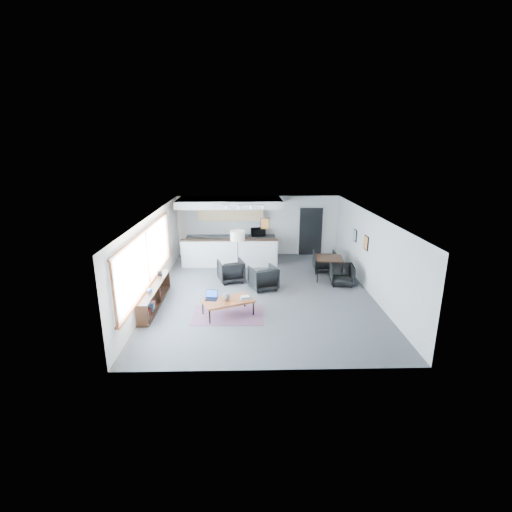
{
  "coord_description": "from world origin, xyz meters",
  "views": [
    {
      "loc": [
        -0.51,
        -11.46,
        4.63
      ],
      "look_at": [
        -0.21,
        0.4,
        1.12
      ],
      "focal_mm": 26.0,
      "sensor_mm": 36.0,
      "label": 1
    }
  ],
  "objects_px": {
    "dining_chair_far": "(324,262)",
    "microwave": "(258,231)",
    "ceramic_pot": "(226,297)",
    "floor_lamp": "(238,237)",
    "armchair_right": "(263,277)",
    "laptop": "(211,296)",
    "dining_chair_near": "(342,275)",
    "armchair_left": "(231,270)",
    "coffee_table": "(228,301)",
    "dining_table": "(329,260)",
    "book_stack": "(245,297)"
  },
  "relations": [
    {
      "from": "armchair_right",
      "to": "floor_lamp",
      "type": "distance_m",
      "value": 1.73
    },
    {
      "from": "dining_table",
      "to": "microwave",
      "type": "bearing_deg",
      "value": 130.08
    },
    {
      "from": "armchair_left",
      "to": "dining_chair_far",
      "type": "height_order",
      "value": "armchair_left"
    },
    {
      "from": "laptop",
      "to": "dining_chair_far",
      "type": "height_order",
      "value": "dining_chair_far"
    },
    {
      "from": "laptop",
      "to": "ceramic_pot",
      "type": "bearing_deg",
      "value": -12.33
    },
    {
      "from": "floor_lamp",
      "to": "dining_chair_near",
      "type": "height_order",
      "value": "floor_lamp"
    },
    {
      "from": "ceramic_pot",
      "to": "floor_lamp",
      "type": "xyz_separation_m",
      "value": [
        0.27,
        3.03,
        0.99
      ]
    },
    {
      "from": "ceramic_pot",
      "to": "dining_chair_far",
      "type": "height_order",
      "value": "dining_chair_far"
    },
    {
      "from": "microwave",
      "to": "dining_table",
      "type": "bearing_deg",
      "value": -59.21
    },
    {
      "from": "floor_lamp",
      "to": "dining_chair_far",
      "type": "distance_m",
      "value": 3.63
    },
    {
      "from": "dining_chair_near",
      "to": "microwave",
      "type": "distance_m",
      "value": 4.6
    },
    {
      "from": "laptop",
      "to": "dining_table",
      "type": "xyz_separation_m",
      "value": [
        3.98,
        2.84,
        0.2
      ]
    },
    {
      "from": "armchair_right",
      "to": "coffee_table",
      "type": "bearing_deg",
      "value": 41.69
    },
    {
      "from": "armchair_right",
      "to": "dining_table",
      "type": "relative_size",
      "value": 0.82
    },
    {
      "from": "laptop",
      "to": "armchair_left",
      "type": "height_order",
      "value": "armchair_left"
    },
    {
      "from": "coffee_table",
      "to": "floor_lamp",
      "type": "relative_size",
      "value": 0.89
    },
    {
      "from": "laptop",
      "to": "armchair_right",
      "type": "distance_m",
      "value": 2.47
    },
    {
      "from": "armchair_left",
      "to": "microwave",
      "type": "distance_m",
      "value": 3.38
    },
    {
      "from": "armchair_left",
      "to": "armchair_right",
      "type": "relative_size",
      "value": 1.0
    },
    {
      "from": "microwave",
      "to": "book_stack",
      "type": "bearing_deg",
      "value": -104.58
    },
    {
      "from": "armchair_right",
      "to": "laptop",
      "type": "bearing_deg",
      "value": 30.81
    },
    {
      "from": "floor_lamp",
      "to": "microwave",
      "type": "relative_size",
      "value": 3.03
    },
    {
      "from": "book_stack",
      "to": "floor_lamp",
      "type": "xyz_separation_m",
      "value": [
        -0.27,
        2.92,
        1.06
      ]
    },
    {
      "from": "book_stack",
      "to": "dining_table",
      "type": "height_order",
      "value": "dining_table"
    },
    {
      "from": "armchair_right",
      "to": "microwave",
      "type": "bearing_deg",
      "value": -109.1
    },
    {
      "from": "armchair_left",
      "to": "microwave",
      "type": "height_order",
      "value": "microwave"
    },
    {
      "from": "armchair_right",
      "to": "dining_table",
      "type": "height_order",
      "value": "armchair_right"
    },
    {
      "from": "armchair_right",
      "to": "dining_table",
      "type": "bearing_deg",
      "value": -178.86
    },
    {
      "from": "floor_lamp",
      "to": "dining_table",
      "type": "xyz_separation_m",
      "value": [
        3.28,
        -0.05,
        -0.83
      ]
    },
    {
      "from": "laptop",
      "to": "microwave",
      "type": "xyz_separation_m",
      "value": [
        1.51,
        5.78,
        0.6
      ]
    },
    {
      "from": "coffee_table",
      "to": "floor_lamp",
      "type": "distance_m",
      "value": 3.22
    },
    {
      "from": "dining_chair_far",
      "to": "microwave",
      "type": "height_order",
      "value": "microwave"
    },
    {
      "from": "coffee_table",
      "to": "dining_chair_near",
      "type": "distance_m",
      "value": 4.49
    },
    {
      "from": "coffee_table",
      "to": "armchair_left",
      "type": "xyz_separation_m",
      "value": [
        -0.02,
        2.76,
        0.01
      ]
    },
    {
      "from": "coffee_table",
      "to": "dining_table",
      "type": "bearing_deg",
      "value": 17.05
    },
    {
      "from": "ceramic_pot",
      "to": "dining_chair_near",
      "type": "distance_m",
      "value": 4.55
    },
    {
      "from": "laptop",
      "to": "dining_table",
      "type": "relative_size",
      "value": 0.35
    },
    {
      "from": "book_stack",
      "to": "microwave",
      "type": "bearing_deg",
      "value": 84.71
    },
    {
      "from": "coffee_table",
      "to": "dining_chair_near",
      "type": "height_order",
      "value": "dining_chair_near"
    },
    {
      "from": "book_stack",
      "to": "floor_lamp",
      "type": "relative_size",
      "value": 0.18
    },
    {
      "from": "floor_lamp",
      "to": "armchair_right",
      "type": "bearing_deg",
      "value": -48.69
    },
    {
      "from": "ceramic_pot",
      "to": "armchair_right",
      "type": "distance_m",
      "value": 2.34
    },
    {
      "from": "book_stack",
      "to": "armchair_right",
      "type": "distance_m",
      "value": 2.03
    },
    {
      "from": "armchair_right",
      "to": "dining_chair_near",
      "type": "xyz_separation_m",
      "value": [
        2.75,
        0.31,
        -0.09
      ]
    },
    {
      "from": "microwave",
      "to": "coffee_table",
      "type": "bearing_deg",
      "value": -109.26
    },
    {
      "from": "laptop",
      "to": "dining_chair_near",
      "type": "xyz_separation_m",
      "value": [
        4.31,
        2.22,
        -0.19
      ]
    },
    {
      "from": "ceramic_pot",
      "to": "armchair_right",
      "type": "bearing_deg",
      "value": 61.0
    },
    {
      "from": "armchair_left",
      "to": "dining_chair_near",
      "type": "relative_size",
      "value": 1.27
    },
    {
      "from": "laptop",
      "to": "dining_chair_far",
      "type": "bearing_deg",
      "value": 48.14
    },
    {
      "from": "armchair_right",
      "to": "floor_lamp",
      "type": "relative_size",
      "value": 0.48
    }
  ]
}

